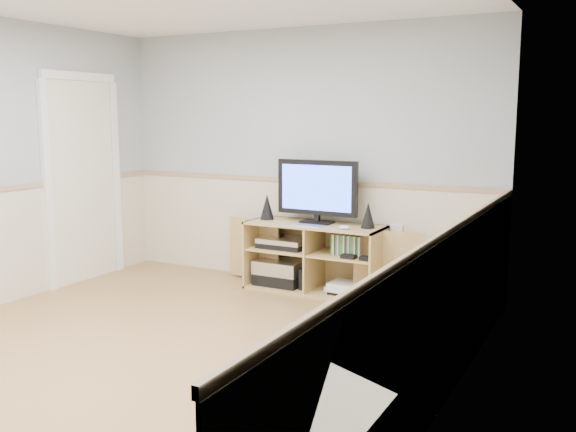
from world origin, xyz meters
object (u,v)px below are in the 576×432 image
object	(u,v)px
keyboard	(308,226)
monitor	(317,189)
media_cabinet	(317,256)
game_consoles	(346,288)

from	to	relation	value
keyboard	monitor	bearing A→B (deg)	93.39
media_cabinet	game_consoles	xyz separation A→B (m)	(0.34, -0.07, -0.26)
monitor	keyboard	xyz separation A→B (m)	(0.00, -0.19, -0.32)
media_cabinet	keyboard	distance (m)	0.38
monitor	game_consoles	size ratio (longest dim) A/B	1.79
keyboard	game_consoles	bearing A→B (deg)	23.45
monitor	game_consoles	xyz separation A→B (m)	(0.34, -0.06, -0.90)
media_cabinet	game_consoles	size ratio (longest dim) A/B	4.55
media_cabinet	keyboard	xyz separation A→B (m)	(0.00, -0.20, 0.32)
game_consoles	keyboard	bearing A→B (deg)	-159.18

